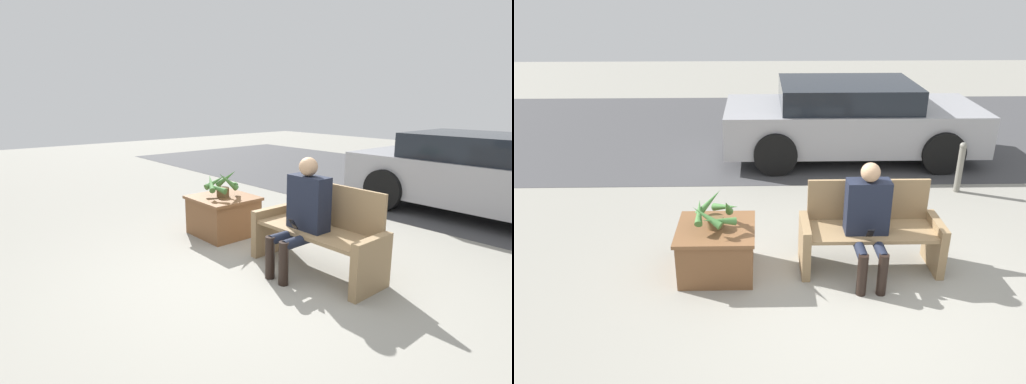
# 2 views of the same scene
# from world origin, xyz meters

# --- Properties ---
(ground_plane) EXTENTS (30.00, 30.00, 0.00)m
(ground_plane) POSITION_xyz_m (0.00, 0.00, 0.00)
(ground_plane) COLOR gray
(road_surface) EXTENTS (20.00, 6.00, 0.01)m
(road_surface) POSITION_xyz_m (0.00, 5.99, 0.00)
(road_surface) COLOR #424244
(road_surface) RESTS_ON ground_plane
(bench) EXTENTS (1.53, 0.57, 0.96)m
(bench) POSITION_xyz_m (0.17, 0.69, 0.43)
(bench) COLOR #8C704C
(bench) RESTS_ON ground_plane
(person_seated) EXTENTS (0.46, 0.63, 1.28)m
(person_seated) POSITION_xyz_m (0.10, 0.50, 0.71)
(person_seated) COLOR black
(person_seated) RESTS_ON ground_plane
(planter_box) EXTENTS (0.84, 0.81, 0.55)m
(planter_box) POSITION_xyz_m (-1.51, 0.59, 0.29)
(planter_box) COLOR brown
(planter_box) RESTS_ON ground_plane
(potted_plant) EXTENTS (0.53, 0.55, 0.39)m
(potted_plant) POSITION_xyz_m (-1.51, 0.58, 0.72)
(potted_plant) COLOR brown
(potted_plant) RESTS_ON planter_box
(parked_car) EXTENTS (4.40, 1.98, 1.34)m
(parked_car) POSITION_xyz_m (0.56, 4.35, 0.68)
(parked_car) COLOR #99999E
(parked_car) RESTS_ON ground_plane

